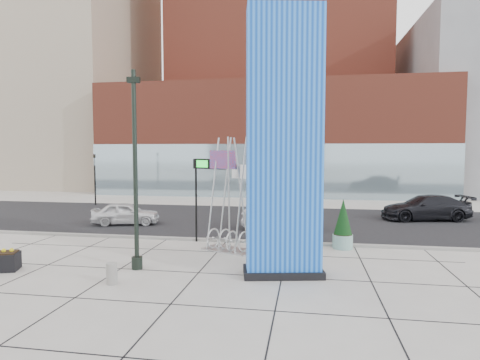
% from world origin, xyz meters
% --- Properties ---
extents(ground, '(160.00, 160.00, 0.00)m').
position_xyz_m(ground, '(0.00, 0.00, 0.00)').
color(ground, '#9E9991').
rests_on(ground, ground).
extents(street_asphalt, '(80.00, 12.00, 0.02)m').
position_xyz_m(street_asphalt, '(0.00, 10.00, 0.01)').
color(street_asphalt, black).
rests_on(street_asphalt, ground).
extents(curb_edge, '(80.00, 0.30, 0.12)m').
position_xyz_m(curb_edge, '(0.00, 4.00, 0.06)').
color(curb_edge, gray).
rests_on(curb_edge, ground).
extents(tower_podium, '(34.00, 10.00, 11.00)m').
position_xyz_m(tower_podium, '(1.00, 27.00, 5.50)').
color(tower_podium, brown).
rests_on(tower_podium, ground).
extents(tower_glass_front, '(34.00, 0.60, 5.00)m').
position_xyz_m(tower_glass_front, '(1.00, 22.20, 2.50)').
color(tower_glass_front, '#8CA5B2').
rests_on(tower_glass_front, ground).
extents(building_beige_left, '(18.00, 20.00, 34.00)m').
position_xyz_m(building_beige_left, '(-26.00, 34.00, 17.00)').
color(building_beige_left, gray).
rests_on(building_beige_left, ground).
extents(blue_pylon, '(2.96, 1.74, 9.25)m').
position_xyz_m(blue_pylon, '(4.02, -0.80, 4.47)').
color(blue_pylon, '#0C45BF').
rests_on(blue_pylon, ground).
extents(lamp_post, '(0.48, 0.40, 7.31)m').
position_xyz_m(lamp_post, '(-1.39, -0.91, 2.99)').
color(lamp_post, black).
rests_on(lamp_post, ground).
extents(public_art_sculpture, '(2.46, 1.90, 5.01)m').
position_xyz_m(public_art_sculpture, '(1.46, 2.34, 1.31)').
color(public_art_sculpture, silver).
rests_on(public_art_sculpture, ground).
extents(concrete_bollard, '(0.36, 0.36, 0.70)m').
position_xyz_m(concrete_bollard, '(-1.50, -2.64, 0.35)').
color(concrete_bollard, gray).
rests_on(concrete_bollard, ground).
extents(overhead_street_sign, '(1.79, 0.95, 4.02)m').
position_xyz_m(overhead_street_sign, '(0.26, 3.80, 3.45)').
color(overhead_street_sign, black).
rests_on(overhead_street_sign, ground).
extents(round_planter_east, '(0.90, 0.90, 2.25)m').
position_xyz_m(round_planter_east, '(6.44, 3.60, 1.06)').
color(round_planter_east, '#81AEA5').
rests_on(round_planter_east, ground).
extents(round_planter_mid, '(1.04, 1.04, 2.60)m').
position_xyz_m(round_planter_mid, '(4.16, 3.60, 1.23)').
color(round_planter_mid, '#81AEA5').
rests_on(round_planter_mid, ground).
extents(round_planter_west, '(0.95, 0.95, 2.36)m').
position_xyz_m(round_planter_west, '(3.80, 2.40, 1.12)').
color(round_planter_west, '#81AEA5').
rests_on(round_planter_west, ground).
extents(car_white_west, '(4.16, 2.49, 1.32)m').
position_xyz_m(car_white_west, '(-5.77, 7.39, 0.66)').
color(car_white_west, silver).
rests_on(car_white_west, ground).
extents(car_silver_mid, '(4.46, 1.90, 1.43)m').
position_xyz_m(car_silver_mid, '(3.42, 7.39, 0.71)').
color(car_silver_mid, '#AFB0B7').
rests_on(car_silver_mid, ground).
extents(car_dark_east, '(5.72, 3.14, 1.57)m').
position_xyz_m(car_dark_east, '(12.24, 11.99, 0.79)').
color(car_dark_east, black).
rests_on(car_dark_east, ground).
extents(traffic_signal, '(0.15, 0.18, 4.10)m').
position_xyz_m(traffic_signal, '(-12.00, 15.00, 2.30)').
color(traffic_signal, black).
rests_on(traffic_signal, ground).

